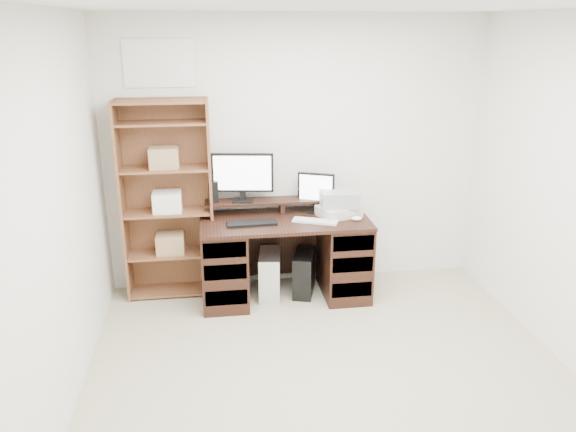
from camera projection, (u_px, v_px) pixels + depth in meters
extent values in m
cube|color=#B9AD8D|center=(341.00, 406.00, 3.73)|extent=(3.50, 4.00, 0.02)
cube|color=white|center=(356.00, 1.00, 2.91)|extent=(3.50, 4.00, 0.02)
cube|color=white|center=(296.00, 154.00, 5.20)|extent=(3.50, 0.02, 2.50)
cube|color=white|center=(36.00, 244.00, 3.08)|extent=(0.02, 4.00, 2.50)
cube|color=white|center=(159.00, 63.00, 4.76)|extent=(0.60, 0.01, 0.40)
cube|color=black|center=(285.00, 221.00, 4.99)|extent=(1.50, 0.70, 0.03)
cube|color=black|center=(224.00, 263.00, 5.04)|extent=(0.40, 0.66, 0.72)
cube|color=black|center=(344.00, 256.00, 5.18)|extent=(0.40, 0.66, 0.72)
cube|color=black|center=(280.00, 242.00, 5.41)|extent=(1.48, 0.02, 0.65)
cube|color=black|center=(226.00, 298.00, 4.79)|extent=(0.36, 0.01, 0.14)
cube|color=black|center=(225.00, 272.00, 4.72)|extent=(0.36, 0.01, 0.14)
cube|color=black|center=(225.00, 250.00, 4.65)|extent=(0.36, 0.01, 0.14)
cube|color=black|center=(352.00, 290.00, 4.94)|extent=(0.36, 0.01, 0.14)
cube|color=black|center=(353.00, 265.00, 4.86)|extent=(0.36, 0.01, 0.14)
cube|color=black|center=(354.00, 243.00, 4.80)|extent=(0.36, 0.01, 0.14)
cube|color=black|center=(211.00, 210.00, 5.09)|extent=(0.04, 0.20, 0.10)
cube|color=black|center=(282.00, 207.00, 5.18)|extent=(0.04, 0.20, 0.10)
cube|color=black|center=(350.00, 204.00, 5.26)|extent=(0.04, 0.20, 0.10)
cube|color=black|center=(282.00, 200.00, 5.16)|extent=(1.40, 0.22, 0.02)
cube|color=black|center=(243.00, 200.00, 5.09)|extent=(0.20, 0.17, 0.02)
cube|color=black|center=(243.00, 194.00, 5.09)|extent=(0.05, 0.04, 0.10)
cube|color=black|center=(242.00, 173.00, 5.03)|extent=(0.55, 0.12, 0.35)
cube|color=white|center=(242.00, 173.00, 5.01)|extent=(0.51, 0.08, 0.31)
cube|color=black|center=(315.00, 212.00, 5.17)|extent=(0.20, 0.18, 0.01)
cube|color=black|center=(316.00, 206.00, 5.17)|extent=(0.05, 0.04, 0.09)
cube|color=black|center=(316.00, 189.00, 5.11)|extent=(0.32, 0.16, 0.29)
cube|color=white|center=(316.00, 189.00, 5.10)|extent=(0.28, 0.12, 0.26)
cube|color=black|center=(213.00, 192.00, 5.05)|extent=(0.09, 0.09, 0.19)
cube|color=black|center=(252.00, 223.00, 4.86)|extent=(0.44, 0.16, 0.02)
cube|color=silver|center=(315.00, 221.00, 4.91)|extent=(0.41, 0.26, 0.02)
ellipsoid|color=white|center=(357.00, 218.00, 4.95)|extent=(0.10, 0.08, 0.04)
cube|color=beige|center=(339.00, 211.00, 5.07)|extent=(0.42, 0.37, 0.09)
cube|color=#91959B|center=(339.00, 199.00, 5.03)|extent=(0.34, 0.25, 0.14)
cube|color=silver|center=(270.00, 274.00, 5.17)|extent=(0.24, 0.44, 0.42)
cube|color=black|center=(304.00, 273.00, 5.23)|extent=(0.28, 0.43, 0.40)
cube|color=#19FF33|center=(302.00, 273.00, 5.02)|extent=(0.01, 0.01, 0.01)
cube|color=brown|center=(123.00, 203.00, 4.94)|extent=(0.02, 0.30, 1.80)
cube|color=brown|center=(211.00, 200.00, 5.04)|extent=(0.02, 0.30, 1.80)
cube|color=brown|center=(168.00, 197.00, 5.12)|extent=(0.80, 0.01, 1.80)
cube|color=brown|center=(174.00, 290.00, 5.27)|extent=(0.75, 0.28, 0.02)
cube|color=brown|center=(171.00, 253.00, 5.15)|extent=(0.75, 0.28, 0.02)
cube|color=brown|center=(168.00, 212.00, 5.02)|extent=(0.75, 0.28, 0.02)
cube|color=brown|center=(165.00, 169.00, 4.89)|extent=(0.75, 0.28, 0.02)
cube|color=brown|center=(162.00, 123.00, 4.76)|extent=(0.75, 0.28, 0.02)
cube|color=brown|center=(160.00, 102.00, 4.70)|extent=(0.75, 0.28, 0.02)
cube|color=#A07F54|center=(170.00, 243.00, 5.12)|extent=(0.25, 0.20, 0.18)
cube|color=white|center=(167.00, 202.00, 4.99)|extent=(0.25, 0.20, 0.18)
cube|color=#A07F54|center=(164.00, 158.00, 4.86)|extent=(0.25, 0.20, 0.18)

